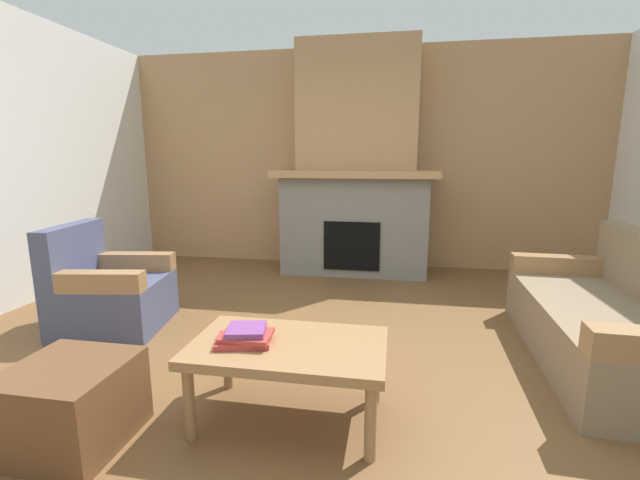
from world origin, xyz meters
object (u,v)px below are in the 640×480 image
Objects in this scene: coffee_table at (288,352)px; ottoman at (71,404)px; armchair at (109,292)px; fireplace at (356,176)px; couch at (613,323)px.

ottoman is (-0.99, -0.37, -0.18)m from coffee_table.
armchair reaches higher than coffee_table.
coffee_table is 1.92× the size of ottoman.
fireplace reaches higher than armchair.
couch is 3.53× the size of ottoman.
couch is 3.26m from ottoman.
fireplace is at bearing 132.15° from couch.
coffee_table is at bearing -153.55° from couch.
coffee_table is (-1.98, -0.98, 0.09)m from couch.
fireplace is 2.94m from armchair.
coffee_table reaches higher than ottoman.
fireplace is 1.47× the size of couch.
couch is 2.21m from coffee_table.
fireplace is 3.76m from ottoman.
coffee_table is (-0.05, -3.12, -0.79)m from fireplace.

